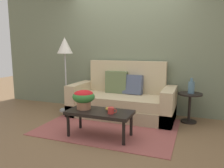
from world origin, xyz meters
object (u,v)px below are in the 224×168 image
at_px(coffee_table, 100,114).
at_px(coffee_mug, 111,111).
at_px(floor_lamp, 65,51).
at_px(potted_plant, 84,97).
at_px(side_table, 190,102).
at_px(couch, 122,100).
at_px(snack_bowl, 110,109).
at_px(table_vase, 191,87).

xyz_separation_m(coffee_table, coffee_mug, (0.21, -0.07, 0.10)).
distance_m(floor_lamp, coffee_mug, 2.04).
height_order(floor_lamp, coffee_mug, floor_lamp).
relative_size(potted_plant, coffee_mug, 2.57).
xyz_separation_m(floor_lamp, potted_plant, (0.98, -1.04, -0.69)).
distance_m(coffee_table, side_table, 1.75).
bearing_deg(coffee_mug, coffee_table, 161.46).
relative_size(coffee_table, floor_lamp, 0.64).
distance_m(couch, snack_bowl, 1.11).
bearing_deg(coffee_mug, side_table, 50.41).
relative_size(coffee_mug, snack_bowl, 1.07).
bearing_deg(coffee_table, couch, 90.37).
bearing_deg(table_vase, snack_bowl, -134.67).
distance_m(couch, table_vase, 1.33).
xyz_separation_m(couch, coffee_mug, (0.22, -1.21, 0.13)).
xyz_separation_m(side_table, snack_bowl, (-1.12, -1.15, 0.07)).
xyz_separation_m(coffee_table, snack_bowl, (0.14, 0.05, 0.08)).
relative_size(coffee_table, table_vase, 3.58).
height_order(couch, side_table, couch).
bearing_deg(snack_bowl, potted_plant, -176.16).
bearing_deg(coffee_table, snack_bowl, 18.55).
distance_m(floor_lamp, snack_bowl, 1.93).
distance_m(snack_bowl, table_vase, 1.63).
distance_m(side_table, floor_lamp, 2.69).
relative_size(couch, floor_lamp, 1.30).
xyz_separation_m(coffee_table, side_table, (1.27, 1.20, 0.02)).
bearing_deg(side_table, floor_lamp, -176.80).
xyz_separation_m(couch, snack_bowl, (0.15, -1.09, 0.12)).
bearing_deg(table_vase, coffee_mug, -130.02).
distance_m(couch, side_table, 1.28).
distance_m(side_table, coffee_mug, 1.65).
bearing_deg(coffee_table, side_table, 43.48).
bearing_deg(snack_bowl, side_table, 45.76).
height_order(coffee_table, coffee_mug, coffee_mug).
bearing_deg(snack_bowl, coffee_table, -161.45).
height_order(coffee_table, floor_lamp, floor_lamp).
bearing_deg(table_vase, side_table, 162.51).
height_order(floor_lamp, potted_plant, floor_lamp).
bearing_deg(coffee_mug, potted_plant, 169.60).
bearing_deg(table_vase, coffee_table, -136.90).
distance_m(side_table, snack_bowl, 1.61).
relative_size(couch, side_table, 3.74).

